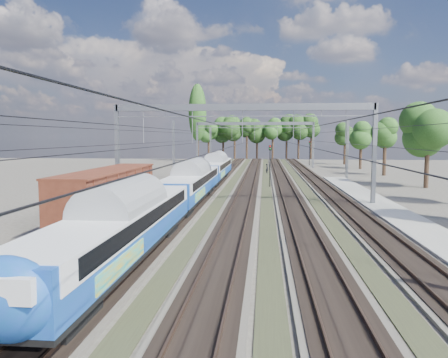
# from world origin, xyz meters

# --- Properties ---
(track_bed) EXTENTS (21.00, 130.00, 0.34)m
(track_bed) POSITION_xyz_m (-0.00, 45.00, 0.10)
(track_bed) COLOR #47423A
(track_bed) RESTS_ON ground
(platform) EXTENTS (3.00, 70.00, 0.30)m
(platform) POSITION_xyz_m (12.00, 20.00, 0.15)
(platform) COLOR gray
(platform) RESTS_ON ground
(catenary) EXTENTS (25.65, 130.00, 9.00)m
(catenary) POSITION_xyz_m (0.33, 52.69, 6.40)
(catenary) COLOR slate
(catenary) RESTS_ON ground
(tree_belt) EXTENTS (38.35, 102.39, 12.38)m
(tree_belt) POSITION_xyz_m (6.33, 97.56, 8.36)
(tree_belt) COLOR black
(tree_belt) RESTS_ON ground
(poplar) EXTENTS (4.40, 4.40, 19.04)m
(poplar) POSITION_xyz_m (-14.50, 98.00, 11.89)
(poplar) COLOR black
(poplar) RESTS_ON ground
(emu_train) EXTENTS (2.75, 58.28, 4.02)m
(emu_train) POSITION_xyz_m (-4.50, 29.38, 2.37)
(emu_train) COLOR black
(emu_train) RESTS_ON ground
(freight_boxcar) EXTENTS (2.92, 14.09, 3.63)m
(freight_boxcar) POSITION_xyz_m (-9.00, 20.71, 2.22)
(freight_boxcar) COLOR black
(freight_boxcar) RESTS_ON ground
(worker) EXTENTS (0.48, 0.66, 1.67)m
(worker) POSITION_xyz_m (2.45, 63.48, 0.83)
(worker) COLOR black
(worker) RESTS_ON ground
(signal_near) EXTENTS (0.32, 0.29, 5.08)m
(signal_near) POSITION_xyz_m (2.65, 43.85, 3.22)
(signal_near) COLOR black
(signal_near) RESTS_ON ground
(signal_far) EXTENTS (0.33, 0.30, 5.17)m
(signal_far) POSITION_xyz_m (11.55, 85.36, 3.27)
(signal_far) COLOR black
(signal_far) RESTS_ON ground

